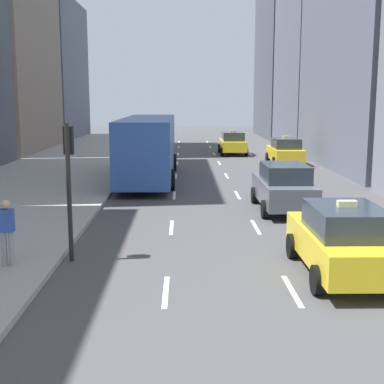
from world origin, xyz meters
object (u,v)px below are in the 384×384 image
at_px(traffic_light_pole, 69,169).
at_px(taxi_third, 233,143).
at_px(taxi_second, 343,240).
at_px(city_bus, 149,146).
at_px(taxi_lead, 285,151).
at_px(pedestrian_mid_block, 7,229).
at_px(sedan_black_near, 284,187).

bearing_deg(traffic_light_pole, taxi_third, 76.10).
relative_size(taxi_second, city_bus, 0.38).
distance_m(taxi_lead, traffic_light_pole, 22.82).
bearing_deg(taxi_third, pedestrian_mid_block, -106.05).
height_order(taxi_third, pedestrian_mid_block, taxi_third).
bearing_deg(traffic_light_pole, sedan_black_near, 42.77).
height_order(taxi_second, taxi_third, same).
bearing_deg(taxi_third, taxi_lead, -67.03).
distance_m(pedestrian_mid_block, traffic_light_pole, 2.14).
relative_size(taxi_second, sedan_black_near, 0.96).
height_order(city_bus, pedestrian_mid_block, city_bus).
bearing_deg(sedan_black_near, city_bus, 125.17).
relative_size(taxi_second, pedestrian_mid_block, 2.67).
bearing_deg(city_bus, taxi_lead, 37.53).
relative_size(taxi_lead, city_bus, 0.38).
bearing_deg(traffic_light_pole, city_bus, 85.42).
xyz_separation_m(taxi_lead, sedan_black_near, (-2.80, -14.43, 0.03)).
distance_m(sedan_black_near, traffic_light_pole, 9.32).
xyz_separation_m(sedan_black_near, traffic_light_pole, (-6.75, -6.24, 1.50)).
bearing_deg(taxi_third, taxi_second, -90.00).
bearing_deg(taxi_second, taxi_lead, 82.76).
bearing_deg(taxi_lead, taxi_second, -97.24).
distance_m(taxi_lead, city_bus, 10.65).
height_order(sedan_black_near, traffic_light_pole, traffic_light_pole).
distance_m(taxi_lead, taxi_second, 22.21).
distance_m(sedan_black_near, city_bus, 9.78).
distance_m(taxi_second, sedan_black_near, 7.61).
bearing_deg(sedan_black_near, taxi_second, -90.00).
bearing_deg(sedan_black_near, traffic_light_pole, -137.23).
relative_size(taxi_third, sedan_black_near, 0.96).
bearing_deg(city_bus, sedan_black_near, -54.83).
xyz_separation_m(taxi_third, pedestrian_mid_block, (-8.12, -28.22, 0.19)).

